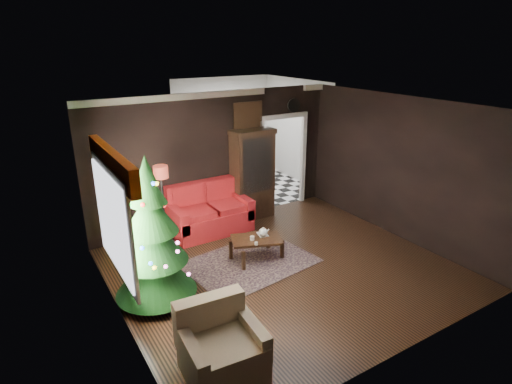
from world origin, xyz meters
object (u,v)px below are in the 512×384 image
coffee_table (257,248)px  christmas_tree (152,237)px  loveseat (210,209)px  kitchen_table (245,179)px  floor_lamp (164,210)px  wall_clock (294,105)px  teapot (263,232)px  curio_cabinet (252,176)px  armchair (222,345)px

coffee_table → christmas_tree: bearing=-172.3°
loveseat → kitchen_table: loveseat is taller
floor_lamp → coffee_table: 1.84m
wall_clock → teapot: bearing=-136.7°
loveseat → teapot: bearing=-77.3°
wall_clock → kitchen_table: 2.43m
curio_cabinet → loveseat: bearing=-169.2°
loveseat → teapot: loveseat is taller
armchair → kitchen_table: 6.39m
teapot → christmas_tree: bearing=-172.7°
coffee_table → teapot: teapot is taller
floor_lamp → kitchen_table: bearing=34.4°
loveseat → kitchen_table: size_ratio=2.27×
wall_clock → floor_lamp: bearing=-168.1°
armchair → loveseat: bearing=70.6°
curio_cabinet → floor_lamp: size_ratio=1.13×
loveseat → coffee_table: loveseat is taller
christmas_tree → coffee_table: 2.15m
christmas_tree → teapot: (2.11, 0.27, -0.56)m
curio_cabinet → coffee_table: size_ratio=2.15×
loveseat → wall_clock: bearing=9.7°
floor_lamp → kitchen_table: (2.88, 1.97, -0.46)m
floor_lamp → armchair: (-0.57, -3.40, -0.37)m
loveseat → curio_cabinet: (1.15, 0.22, 0.45)m
curio_cabinet → coffee_table: 2.10m
loveseat → floor_lamp: bearing=-163.4°
loveseat → curio_cabinet: bearing=10.8°
christmas_tree → kitchen_table: (3.57, 3.41, -0.67)m
curio_cabinet → teapot: curio_cabinet is taller
loveseat → curio_cabinet: 1.25m
kitchen_table → coffee_table: bearing=-117.0°
armchair → teapot: size_ratio=5.19×
loveseat → armchair: loveseat is taller
coffee_table → floor_lamp: bearing=137.4°
loveseat → christmas_tree: 2.56m
loveseat → coffee_table: bearing=-82.6°
curio_cabinet → wall_clock: bearing=8.5°
floor_lamp → teapot: bearing=-39.5°
floor_lamp → armchair: floor_lamp is taller
loveseat → armchair: 4.07m
teapot → wall_clock: (2.01, 1.90, 1.89)m
coffee_table → teapot: bearing=1.5°
floor_lamp → kitchen_table: size_ratio=2.24×
teapot → wall_clock: bearing=43.3°
loveseat → curio_cabinet: size_ratio=0.89×
teapot → floor_lamp: bearing=140.5°
christmas_tree → teapot: bearing=7.3°
curio_cabinet → coffee_table: (-0.95, -1.72, -0.74)m
curio_cabinet → teapot: size_ratio=10.64×
christmas_tree → coffee_table: size_ratio=2.64×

